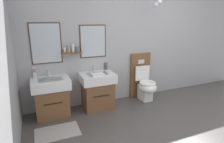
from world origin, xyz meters
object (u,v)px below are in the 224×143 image
Objects in this scene: vanity_sink_right at (97,89)px; folded_hand_towel at (98,75)px; toilet at (144,82)px; soap_dispenser at (106,66)px; vanity_sink_left at (52,96)px; toothbrush_cup at (34,74)px.

folded_hand_towel is (-0.04, -0.16, 0.36)m from vanity_sink_right.
soap_dispenser is (-0.82, 0.17, 0.41)m from toilet.
vanity_sink_left is 1.22m from soap_dispenser.
toothbrush_cup is 1.38m from soap_dispenser.
toothbrush_cup reaches higher than folded_hand_towel.
toilet is 5.44× the size of soap_dispenser.
toilet is at bearing -11.75° from soap_dispenser.
folded_hand_towel reaches higher than vanity_sink_left.
toothbrush_cup is at bearing 175.81° from toilet.
toothbrush_cup is 1.14m from folded_hand_towel.
vanity_sink_right is 3.45× the size of toothbrush_cup.
folded_hand_towel is (-0.30, -0.35, -0.06)m from soap_dispenser.
folded_hand_towel is (-1.12, -0.18, 0.36)m from toilet.
vanity_sink_left is at bearing -179.41° from toilet.
vanity_sink_right is 0.52m from soap_dispenser.
toilet reaches higher than folded_hand_towel.
toilet is 4.55× the size of folded_hand_towel.
folded_hand_towel is at bearing -130.39° from soap_dispenser.
folded_hand_towel reaches higher than vanity_sink_right.
vanity_sink_right is 1.08m from toilet.
vanity_sink_left is at bearing 169.15° from folded_hand_towel.
vanity_sink_right is at bearing 0.00° from vanity_sink_left.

